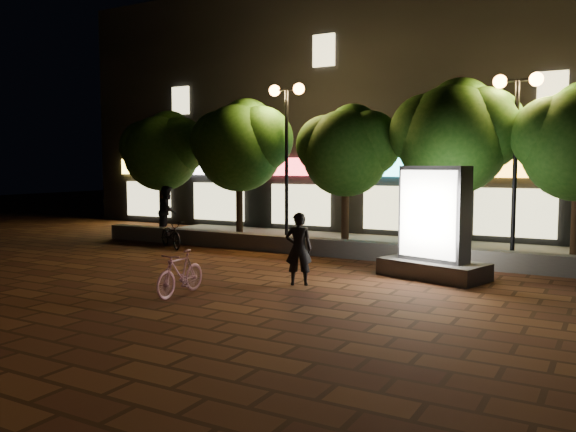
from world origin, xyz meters
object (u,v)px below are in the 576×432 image
Objects in this scene: ad_kiosk at (434,233)px; scooter_pink at (180,273)px; street_lamp_left at (287,123)px; tree_right at (456,133)px; tree_left at (241,142)px; street_lamp_right at (517,118)px; scooter_parked at (171,234)px; tree_far_left at (164,148)px; tree_mid at (348,147)px; rider at (299,249)px; pedestrian at (167,211)px.

scooter_pink is at bearing -132.29° from ad_kiosk.
tree_right is at bearing 2.81° from street_lamp_left.
street_lamp_right is at bearing -1.68° from tree_left.
scooter_parked is (-3.02, -2.20, -3.58)m from street_lamp_left.
street_lamp_left is (1.95, -0.26, 0.58)m from tree_left.
tree_far_left is 0.93× the size of street_lamp_right.
street_lamp_left is at bearing 99.89° from scooter_pink.
street_lamp_left reaches higher than street_lamp_right.
tree_mid is at bearing 84.22° from scooter_pink.
rider is (-3.70, -5.26, -3.08)m from street_lamp_right.
tree_far_left is 10.81m from tree_right.
tree_far_left is 1.72× the size of ad_kiosk.
tree_left is at bearing 0.00° from tree_far_left.
scooter_parked is at bearing -45.46° from tree_far_left.
ad_kiosk is at bearing -64.78° from scooter_parked.
scooter_pink reaches higher than scooter_parked.
street_lamp_left reaches higher than ad_kiosk.
scooter_pink is 0.94× the size of rider.
street_lamp_right is 3.06× the size of rider.
tree_far_left is at bearing 130.17° from scooter_pink.
tree_left is at bearing -180.00° from tree_right.
tree_mid is 8.10m from scooter_pink.
tree_far_left reaches higher than rider.
street_lamp_left reaches higher than tree_left.
tree_mid reaches higher than rider.
ad_kiosk is at bearing -131.63° from pedestrian.
tree_right is at bearing 170.90° from street_lamp_right.
tree_right is 10.61m from pedestrian.
ad_kiosk is (0.31, -3.21, -2.50)m from tree_right.
street_lamp_left is 3.07× the size of scooter_parked.
ad_kiosk is at bearing 44.77° from scooter_pink.
tree_far_left is at bearing -180.00° from tree_left.
street_lamp_right reaches higher than scooter_parked.
scooter_parked is at bearing -163.67° from pedestrian.
tree_left is at bearing -108.59° from pedestrian.
street_lamp_right reaches higher than rider.
scooter_parked is 0.92× the size of pedestrian.
tree_mid reaches higher than scooter_pink.
scooter_pink is 2.67m from rider.
scooter_pink is at bearing -115.84° from tree_right.
pedestrian is at bearing -179.15° from street_lamp_right.
tree_mid is 3.32m from tree_right.
pedestrian is at bearing -176.39° from tree_mid.
ad_kiosk reaches higher than scooter_parked.
street_lamp_left is at bearing -2.76° from tree_far_left.
tree_far_left is 0.89× the size of street_lamp_left.
tree_mid is 2.66× the size of scooter_parked.
pedestrian is at bearing 73.45° from scooter_parked.
tree_right is 1.02× the size of street_lamp_right.
street_lamp_right is at bearing -1.21° from tree_far_left.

